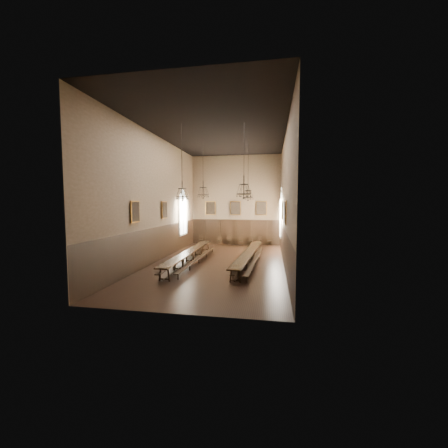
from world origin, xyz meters
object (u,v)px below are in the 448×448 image
(bench_right_inner, at_px, (241,260))
(chair_7, at_px, (269,243))
(table_left, at_px, (190,256))
(bench_left_outer, at_px, (183,258))
(bench_left_inner, at_px, (199,259))
(bench_right_outer, at_px, (255,260))
(chair_4, at_px, (241,242))
(chandelier_back_right, at_px, (248,193))
(chandelier_back_left, at_px, (203,191))
(chandelier_front_left, at_px, (182,191))
(table_right, at_px, (249,258))
(chair_2, at_px, (220,242))
(chandelier_front_right, at_px, (244,189))
(chair_0, at_px, (201,241))
(chair_3, at_px, (229,242))
(chair_5, at_px, (250,243))
(chair_6, at_px, (259,243))

(bench_right_inner, height_order, chair_7, chair_7)
(table_left, bearing_deg, bench_left_outer, -171.10)
(bench_left_inner, distance_m, bench_right_outer, 3.94)
(chair_4, bearing_deg, chair_7, 0.35)
(table_left, bearing_deg, chandelier_back_right, 31.41)
(chandelier_back_left, distance_m, chandelier_front_left, 5.01)
(table_right, bearing_deg, bench_left_outer, -175.48)
(chair_2, xyz_separation_m, chandelier_front_right, (3.50, -10.50, 4.78))
(table_left, xyz_separation_m, chair_7, (5.50, 8.67, -0.11))
(bench_left_outer, bearing_deg, chair_7, 55.71)
(chair_0, relative_size, chandelier_front_left, 0.20)
(chandelier_front_right, bearing_deg, chandelier_back_right, 91.57)
(chair_3, xyz_separation_m, chair_5, (2.09, -0.03, -0.03))
(bench_left_outer, height_order, bench_left_inner, bench_left_outer)
(chair_0, height_order, chair_4, chair_0)
(table_left, height_order, bench_left_inner, table_left)
(table_right, height_order, chair_7, chair_7)
(table_left, bearing_deg, chair_3, 80.12)
(chair_3, relative_size, chandelier_front_left, 0.22)
(table_left, xyz_separation_m, chandelier_back_right, (3.90, 2.38, 4.54))
(bench_right_outer, relative_size, chandelier_front_left, 2.14)
(bench_right_outer, xyz_separation_m, chair_4, (-1.96, 8.45, -0.01))
(table_right, height_order, chandelier_front_right, chandelier_front_right)
(bench_left_outer, xyz_separation_m, bench_right_outer, (5.08, 0.20, -0.02))
(chair_3, xyz_separation_m, chair_7, (3.99, -0.01, 0.01))
(bench_right_inner, relative_size, chair_0, 10.36)
(bench_right_inner, distance_m, chandelier_front_left, 6.33)
(chair_4, bearing_deg, table_left, -108.69)
(bench_right_inner, relative_size, chandelier_back_left, 2.21)
(chair_2, relative_size, chandelier_front_left, 0.19)
(bench_left_inner, relative_size, chair_4, 10.32)
(chair_2, height_order, chair_5, chair_2)
(chair_7, height_order, chandelier_back_right, chandelier_back_right)
(chair_6, xyz_separation_m, chair_7, (1.01, 0.05, 0.00))
(table_right, distance_m, chandelier_back_left, 6.42)
(chair_7, height_order, chandelier_front_left, chandelier_front_left)
(bench_right_outer, height_order, chair_3, chair_3)
(bench_right_inner, height_order, chandelier_back_right, chandelier_back_right)
(table_right, relative_size, chair_7, 10.46)
(bench_left_outer, height_order, chair_5, chair_5)
(chair_4, distance_m, chair_7, 2.83)
(table_left, height_order, chandelier_front_left, chandelier_front_left)
(bench_left_outer, height_order, chair_4, chair_4)
(chair_0, bearing_deg, bench_right_outer, -61.79)
(table_right, relative_size, chandelier_back_right, 2.34)
(chandelier_back_left, xyz_separation_m, chandelier_front_left, (-0.04, -5.01, -0.20))
(chair_0, xyz_separation_m, chair_5, (5.06, 0.02, -0.02))
(chandelier_front_left, bearing_deg, bench_right_inner, 40.28)
(bench_left_outer, xyz_separation_m, chair_3, (1.97, 8.75, 0.00))
(chandelier_back_right, relative_size, chandelier_front_right, 1.02)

